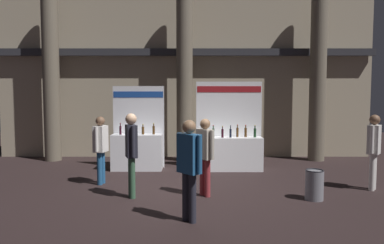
{
  "coord_description": "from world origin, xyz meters",
  "views": [
    {
      "loc": [
        0.25,
        -7.98,
        2.15
      ],
      "look_at": [
        0.2,
        1.12,
        1.48
      ],
      "focal_mm": 33.39,
      "sensor_mm": 36.0,
      "label": 1
    }
  ],
  "objects_px": {
    "exhibitor_booth_1": "(231,149)",
    "visitor_2": "(191,161)",
    "trash_bin": "(316,185)",
    "visitor_0": "(376,146)",
    "visitor_3": "(133,148)",
    "visitor_1": "(102,144)",
    "exhibitor_booth_0": "(139,148)",
    "visitor_5": "(207,151)"
  },
  "relations": [
    {
      "from": "visitor_0",
      "to": "visitor_2",
      "type": "xyz_separation_m",
      "value": [
        -4.18,
        -2.06,
        0.02
      ]
    },
    {
      "from": "trash_bin",
      "to": "visitor_0",
      "type": "distance_m",
      "value": 1.92
    },
    {
      "from": "exhibitor_booth_1",
      "to": "visitor_3",
      "type": "bearing_deg",
      "value": -129.57
    },
    {
      "from": "exhibitor_booth_1",
      "to": "exhibitor_booth_0",
      "type": "bearing_deg",
      "value": 179.0
    },
    {
      "from": "visitor_2",
      "to": "visitor_1",
      "type": "bearing_deg",
      "value": -2.13
    },
    {
      "from": "visitor_0",
      "to": "visitor_2",
      "type": "bearing_deg",
      "value": -25.21
    },
    {
      "from": "visitor_2",
      "to": "visitor_5",
      "type": "xyz_separation_m",
      "value": [
        0.33,
        1.57,
        -0.07
      ]
    },
    {
      "from": "visitor_0",
      "to": "visitor_1",
      "type": "distance_m",
      "value": 6.37
    },
    {
      "from": "visitor_0",
      "to": "trash_bin",
      "type": "bearing_deg",
      "value": -25.51
    },
    {
      "from": "visitor_0",
      "to": "visitor_3",
      "type": "xyz_separation_m",
      "value": [
        -5.41,
        -0.61,
        0.04
      ]
    },
    {
      "from": "exhibitor_booth_0",
      "to": "trash_bin",
      "type": "bearing_deg",
      "value": -36.76
    },
    {
      "from": "visitor_1",
      "to": "visitor_5",
      "type": "xyz_separation_m",
      "value": [
        2.5,
        -1.04,
        -0.0
      ]
    },
    {
      "from": "exhibitor_booth_1",
      "to": "visitor_5",
      "type": "xyz_separation_m",
      "value": [
        -0.82,
        -2.75,
        0.37
      ]
    },
    {
      "from": "visitor_3",
      "to": "visitor_5",
      "type": "relative_size",
      "value": 1.07
    },
    {
      "from": "visitor_1",
      "to": "visitor_3",
      "type": "distance_m",
      "value": 1.5
    },
    {
      "from": "exhibitor_booth_0",
      "to": "visitor_1",
      "type": "distance_m",
      "value": 1.9
    },
    {
      "from": "exhibitor_booth_0",
      "to": "visitor_2",
      "type": "distance_m",
      "value": 4.65
    },
    {
      "from": "exhibitor_booth_1",
      "to": "visitor_0",
      "type": "xyz_separation_m",
      "value": [
        3.04,
        -2.26,
        0.41
      ]
    },
    {
      "from": "trash_bin",
      "to": "visitor_0",
      "type": "bearing_deg",
      "value": 25.95
    },
    {
      "from": "visitor_0",
      "to": "visitor_1",
      "type": "xyz_separation_m",
      "value": [
        -6.35,
        0.55,
        -0.04
      ]
    },
    {
      "from": "visitor_3",
      "to": "visitor_5",
      "type": "xyz_separation_m",
      "value": [
        1.55,
        0.12,
        -0.08
      ]
    },
    {
      "from": "visitor_5",
      "to": "visitor_1",
      "type": "bearing_deg",
      "value": 31.75
    },
    {
      "from": "visitor_0",
      "to": "exhibitor_booth_0",
      "type": "bearing_deg",
      "value": -73.37
    },
    {
      "from": "exhibitor_booth_0",
      "to": "visitor_2",
      "type": "bearing_deg",
      "value": -70.49
    },
    {
      "from": "trash_bin",
      "to": "visitor_1",
      "type": "relative_size",
      "value": 0.38
    },
    {
      "from": "visitor_1",
      "to": "visitor_2",
      "type": "height_order",
      "value": "visitor_2"
    },
    {
      "from": "exhibitor_booth_1",
      "to": "trash_bin",
      "type": "xyz_separation_m",
      "value": [
        1.44,
        -3.04,
        -0.3
      ]
    },
    {
      "from": "visitor_0",
      "to": "visitor_5",
      "type": "distance_m",
      "value": 3.89
    },
    {
      "from": "visitor_1",
      "to": "visitor_2",
      "type": "bearing_deg",
      "value": 50.86
    },
    {
      "from": "exhibitor_booth_0",
      "to": "trash_bin",
      "type": "relative_size",
      "value": 3.88
    },
    {
      "from": "visitor_0",
      "to": "visitor_3",
      "type": "distance_m",
      "value": 5.44
    },
    {
      "from": "visitor_1",
      "to": "visitor_2",
      "type": "relative_size",
      "value": 0.95
    },
    {
      "from": "exhibitor_booth_1",
      "to": "visitor_2",
      "type": "bearing_deg",
      "value": -104.84
    },
    {
      "from": "exhibitor_booth_1",
      "to": "visitor_3",
      "type": "height_order",
      "value": "exhibitor_booth_1"
    },
    {
      "from": "exhibitor_booth_0",
      "to": "visitor_3",
      "type": "bearing_deg",
      "value": -83.72
    },
    {
      "from": "visitor_3",
      "to": "visitor_1",
      "type": "bearing_deg",
      "value": -160.11
    },
    {
      "from": "trash_bin",
      "to": "visitor_5",
      "type": "distance_m",
      "value": 2.37
    },
    {
      "from": "visitor_3",
      "to": "trash_bin",
      "type": "bearing_deg",
      "value": 68.16
    },
    {
      "from": "visitor_1",
      "to": "visitor_5",
      "type": "distance_m",
      "value": 2.7
    },
    {
      "from": "trash_bin",
      "to": "visitor_0",
      "type": "relative_size",
      "value": 0.36
    },
    {
      "from": "exhibitor_booth_1",
      "to": "visitor_2",
      "type": "relative_size",
      "value": 1.47
    },
    {
      "from": "visitor_3",
      "to": "visitor_5",
      "type": "distance_m",
      "value": 1.56
    }
  ]
}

